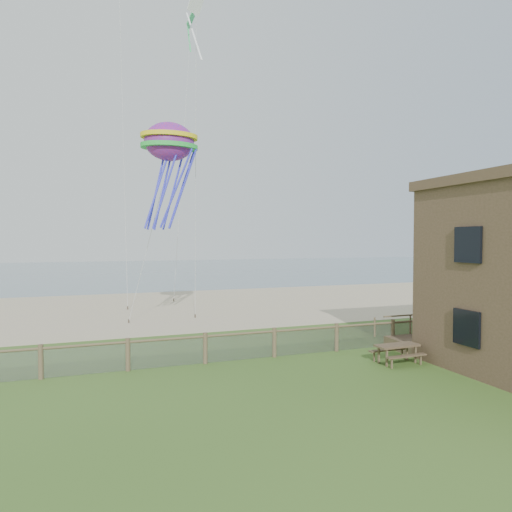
# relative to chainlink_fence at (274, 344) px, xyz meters

# --- Properties ---
(ground) EXTENTS (160.00, 160.00, 0.00)m
(ground) POSITION_rel_chainlink_fence_xyz_m (0.00, -6.00, -0.55)
(ground) COLOR #385B1F
(ground) RESTS_ON ground
(sand_beach) EXTENTS (72.00, 20.00, 0.02)m
(sand_beach) POSITION_rel_chainlink_fence_xyz_m (0.00, 16.00, -0.55)
(sand_beach) COLOR tan
(sand_beach) RESTS_ON ground
(ocean) EXTENTS (160.00, 68.00, 0.02)m
(ocean) POSITION_rel_chainlink_fence_xyz_m (0.00, 60.00, -0.55)
(ocean) COLOR slate
(ocean) RESTS_ON ground
(chainlink_fence) EXTENTS (36.20, 0.20, 1.25)m
(chainlink_fence) POSITION_rel_chainlink_fence_xyz_m (0.00, 0.00, 0.00)
(chainlink_fence) COLOR brown
(chainlink_fence) RESTS_ON ground
(picnic_table) EXTENTS (1.85, 1.42, 0.76)m
(picnic_table) POSITION_rel_chainlink_fence_xyz_m (4.29, -2.58, -0.17)
(picnic_table) COLOR brown
(picnic_table) RESTS_ON ground
(octopus_kite) EXTENTS (3.70, 3.20, 6.40)m
(octopus_kite) POSITION_rel_chainlink_fence_xyz_m (-3.18, 7.30, 8.12)
(octopus_kite) COLOR red
(kite_white) EXTENTS (2.02, 2.24, 3.12)m
(kite_white) POSITION_rel_chainlink_fence_xyz_m (-1.80, 6.75, 16.18)
(kite_white) COLOR white
(kite_green) EXTENTS (1.86, 1.57, 2.34)m
(kite_green) POSITION_rel_chainlink_fence_xyz_m (-0.35, 14.97, 19.52)
(kite_green) COLOR #34C565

